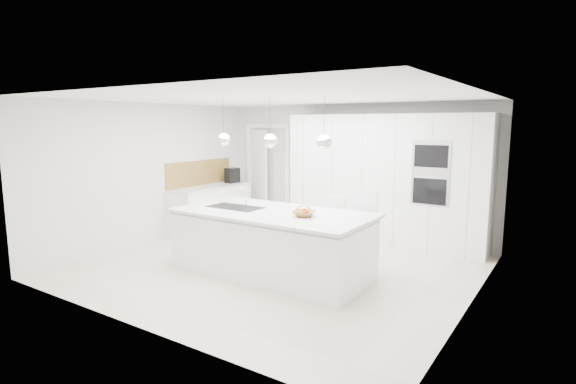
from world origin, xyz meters
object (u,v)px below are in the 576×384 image
Objects in this scene: fruit_bowl at (304,214)px; island_base at (271,244)px; bar_stool_left at (332,230)px; bar_stool_right at (360,232)px; espresso_machine at (232,175)px.

island_base is at bearing 179.21° from fruit_bowl.
bar_stool_left is (-0.05, 0.91, -0.42)m from fruit_bowl.
island_base is at bearing -146.53° from bar_stool_right.
fruit_bowl is 1.00m from bar_stool_right.
bar_stool_right is at bearing 60.44° from fruit_bowl.
fruit_bowl is at bearing -124.46° from bar_stool_right.
espresso_machine is 3.82m from bar_stool_right.
island_base is 0.75m from fruit_bowl.
fruit_bowl is 3.77m from espresso_machine.
island_base is 2.42× the size of bar_stool_right.
espresso_machine is (-2.53, 2.15, 0.63)m from island_base.
bar_stool_right reaches higher than bar_stool_left.
fruit_bowl is (0.56, -0.01, 0.51)m from island_base.
fruit_bowl is 1.00m from bar_stool_left.
island_base is 1.31m from bar_stool_right.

